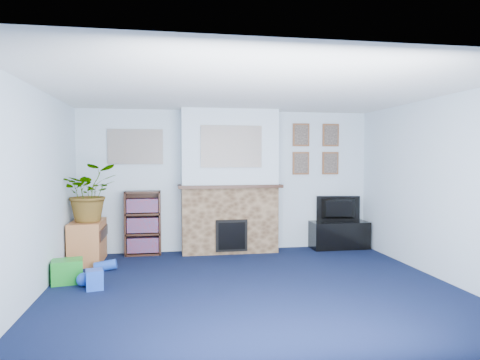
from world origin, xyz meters
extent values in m
cube|color=#0D1533|center=(0.00, 0.00, 0.00)|extent=(5.00, 4.50, 0.01)
cube|color=white|center=(0.00, 0.00, 2.40)|extent=(5.00, 4.50, 0.01)
cube|color=silver|center=(0.00, 2.25, 1.20)|extent=(5.00, 0.04, 2.40)
cube|color=silver|center=(0.00, -2.25, 1.20)|extent=(5.00, 0.04, 2.40)
cube|color=silver|center=(-2.50, 0.00, 1.20)|extent=(0.04, 4.50, 2.40)
cube|color=silver|center=(2.50, 0.00, 1.20)|extent=(0.04, 4.50, 2.40)
cube|color=brown|center=(0.00, 2.05, 0.55)|extent=(1.60, 0.40, 1.10)
cube|color=brown|center=(0.00, 2.05, 1.75)|extent=(1.60, 0.40, 1.30)
cube|color=brown|center=(0.00, 2.02, 1.12)|extent=(1.72, 0.50, 0.05)
cube|color=brown|center=(0.00, 1.84, 0.32)|extent=(0.52, 0.08, 0.52)
cube|color=brown|center=(0.00, 1.80, 0.32)|extent=(0.44, 0.02, 0.44)
cube|color=gray|center=(0.00, 1.84, 1.78)|extent=(1.00, 0.03, 0.68)
cube|color=gray|center=(-1.55, 2.23, 1.78)|extent=(0.90, 0.03, 0.58)
cube|color=brown|center=(1.30, 2.23, 2.00)|extent=(0.30, 0.03, 0.40)
cube|color=brown|center=(1.85, 2.23, 2.00)|extent=(0.30, 0.03, 0.40)
cube|color=brown|center=(1.30, 2.23, 1.50)|extent=(0.30, 0.03, 0.40)
cube|color=brown|center=(1.85, 2.23, 1.50)|extent=(0.30, 0.03, 0.40)
cube|color=black|center=(1.95, 2.03, 0.23)|extent=(1.00, 0.42, 0.47)
imported|color=black|center=(1.95, 2.05, 0.70)|extent=(0.78, 0.23, 0.44)
cube|color=black|center=(-1.43, 2.23, 0.53)|extent=(0.58, 0.02, 1.05)
cube|color=black|center=(-1.71, 2.10, 0.53)|extent=(0.03, 0.28, 1.05)
cube|color=black|center=(-1.16, 2.10, 0.53)|extent=(0.03, 0.28, 1.05)
cube|color=black|center=(-1.43, 2.10, 0.01)|extent=(0.56, 0.28, 0.03)
cube|color=black|center=(-1.43, 2.10, 0.35)|extent=(0.56, 0.28, 0.03)
cube|color=black|center=(-1.43, 2.10, 0.68)|extent=(0.56, 0.28, 0.03)
cube|color=black|center=(-1.43, 2.10, 1.04)|extent=(0.56, 0.28, 0.03)
cube|color=black|center=(-1.43, 2.09, 0.17)|extent=(0.50, 0.22, 0.24)
cube|color=black|center=(-1.43, 2.09, 0.50)|extent=(0.50, 0.22, 0.24)
cube|color=black|center=(-1.43, 2.09, 0.82)|extent=(0.50, 0.22, 0.22)
cube|color=#B76C3A|center=(-2.24, 1.72, 0.35)|extent=(0.45, 0.82, 0.64)
imported|color=#26661E|center=(-2.19, 1.67, 1.07)|extent=(0.97, 0.90, 0.88)
cube|color=gold|center=(-0.03, 2.00, 1.22)|extent=(0.09, 0.06, 0.13)
cylinder|color=#B2BFC6|center=(0.30, 2.00, 1.23)|extent=(0.05, 0.05, 0.16)
sphere|color=gray|center=(-0.53, 2.00, 1.22)|extent=(0.14, 0.14, 0.14)
cylinder|color=blue|center=(0.67, 2.00, 1.21)|extent=(0.06, 0.06, 0.12)
cube|color=#198C26|center=(-2.30, 0.63, 0.14)|extent=(0.42, 0.36, 0.30)
sphere|color=blue|center=(-2.07, 0.43, 0.09)|extent=(0.17, 0.17, 0.17)
cube|color=blue|center=(-1.91, 0.29, 0.11)|extent=(0.24, 0.24, 0.24)
cylinder|color=blue|center=(-1.91, 1.16, 0.07)|extent=(0.32, 0.14, 0.18)
camera|label=1|loc=(-1.02, -5.05, 1.60)|focal=32.00mm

